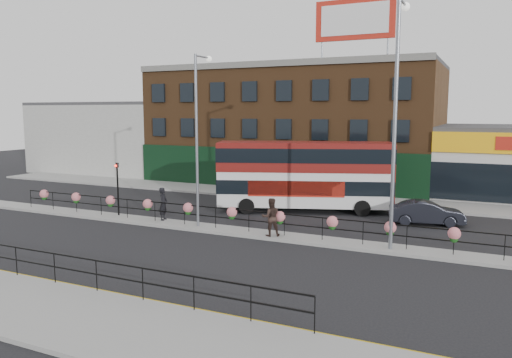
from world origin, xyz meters
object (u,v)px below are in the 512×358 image
at_px(double_decker_bus, 305,169).
at_px(pedestrian_a, 163,204).
at_px(lamp_column_east, 397,102).
at_px(lamp_column_west, 199,125).
at_px(car, 427,213).
at_px(pedestrian_b, 271,217).

bearing_deg(double_decker_bus, pedestrian_a, -133.51).
xyz_separation_m(double_decker_bus, lamp_column_east, (6.75, -6.94, 4.05)).
distance_m(lamp_column_west, lamp_column_east, 10.47).
height_order(car, pedestrian_a, pedestrian_a).
relative_size(double_decker_bus, pedestrian_b, 5.83).
bearing_deg(lamp_column_east, car, 82.53).
relative_size(car, pedestrian_a, 2.29).
bearing_deg(pedestrian_a, double_decker_bus, -58.21).
relative_size(car, pedestrian_b, 2.24).
height_order(pedestrian_a, lamp_column_west, lamp_column_west).
bearing_deg(pedestrian_b, lamp_column_west, -38.37).
distance_m(pedestrian_b, lamp_column_west, 6.41).
bearing_deg(lamp_column_east, pedestrian_a, 178.55).
xyz_separation_m(pedestrian_b, lamp_column_east, (5.91, 0.44, 5.68)).
bearing_deg(pedestrian_b, double_decker_bus, -114.89).
relative_size(car, lamp_column_west, 0.47).
distance_m(car, pedestrian_b, 9.53).
bearing_deg(car, lamp_column_east, 157.98).
bearing_deg(car, pedestrian_a, 98.75).
xyz_separation_m(pedestrian_a, lamp_column_west, (2.61, -0.22, 4.55)).
bearing_deg(pedestrian_a, pedestrian_b, -110.88).
bearing_deg(pedestrian_b, lamp_column_east, 152.91).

